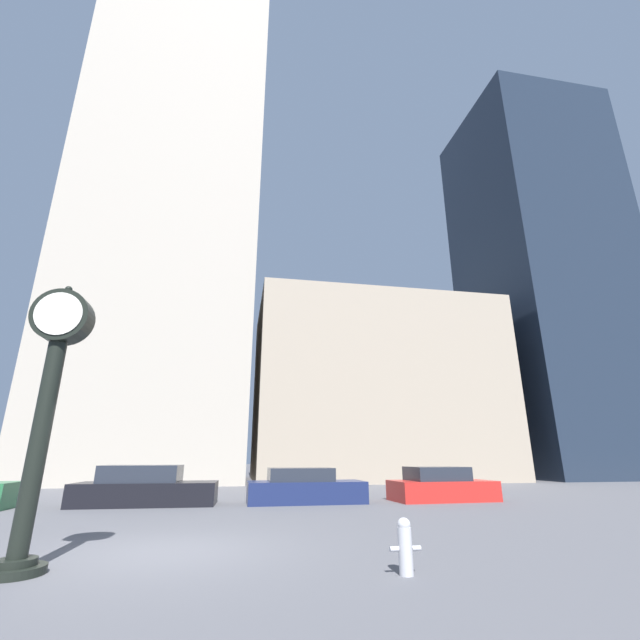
{
  "coord_description": "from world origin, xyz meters",
  "views": [
    {
      "loc": [
        1.21,
        -8.89,
        1.62
      ],
      "look_at": [
        4.87,
        10.8,
        8.05
      ],
      "focal_mm": 24.0,
      "sensor_mm": 36.0,
      "label": 1
    }
  ],
  "objects_px": {
    "street_clock": "(48,394)",
    "car_red": "(441,486)",
    "fire_hydrant_far": "(405,545)",
    "car_black": "(145,488)",
    "car_navy": "(305,488)"
  },
  "relations": [
    {
      "from": "street_clock",
      "to": "car_red",
      "type": "relative_size",
      "value": 1.12
    },
    {
      "from": "street_clock",
      "to": "car_red",
      "type": "distance_m",
      "value": 14.37
    },
    {
      "from": "street_clock",
      "to": "car_navy",
      "type": "relative_size",
      "value": 1.04
    },
    {
      "from": "car_navy",
      "to": "fire_hydrant_far",
      "type": "height_order",
      "value": "car_navy"
    },
    {
      "from": "car_red",
      "to": "fire_hydrant_far",
      "type": "height_order",
      "value": "car_red"
    },
    {
      "from": "street_clock",
      "to": "fire_hydrant_far",
      "type": "height_order",
      "value": "street_clock"
    },
    {
      "from": "car_navy",
      "to": "car_black",
      "type": "bearing_deg",
      "value": 177.19
    },
    {
      "from": "car_black",
      "to": "fire_hydrant_far",
      "type": "bearing_deg",
      "value": -60.14
    },
    {
      "from": "street_clock",
      "to": "car_navy",
      "type": "distance_m",
      "value": 10.96
    },
    {
      "from": "car_red",
      "to": "fire_hydrant_far",
      "type": "xyz_separation_m",
      "value": [
        -5.42,
        -10.09,
        -0.14
      ]
    },
    {
      "from": "street_clock",
      "to": "car_navy",
      "type": "height_order",
      "value": "street_clock"
    },
    {
      "from": "street_clock",
      "to": "fire_hydrant_far",
      "type": "distance_m",
      "value": 6.06
    },
    {
      "from": "car_black",
      "to": "car_red",
      "type": "distance_m",
      "value": 11.03
    },
    {
      "from": "car_red",
      "to": "car_black",
      "type": "bearing_deg",
      "value": 175.86
    },
    {
      "from": "street_clock",
      "to": "fire_hydrant_far",
      "type": "bearing_deg",
      "value": -10.51
    }
  ]
}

